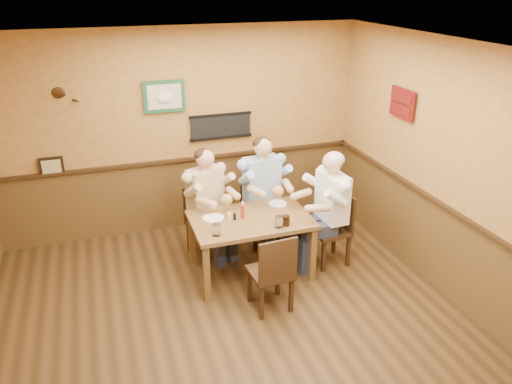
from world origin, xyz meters
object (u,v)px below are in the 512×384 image
diner_blue_polo (262,197)px  diner_white_elder (331,215)px  water_glass_mid (279,222)px  dining_table (251,225)px  chair_near_side (270,270)px  water_glass_left (216,230)px  chair_back_right (262,211)px  chair_back_left (206,221)px  salt_shaker (230,217)px  hot_sauce_bottle (243,211)px  chair_right_end (330,229)px  pepper_shaker (235,217)px  diner_tan_shirt (206,207)px  cola_tumbler (286,221)px

diner_blue_polo → diner_white_elder: bearing=-55.6°
water_glass_mid → dining_table: bearing=126.8°
chair_near_side → water_glass_left: chair_near_side is taller
chair_back_right → diner_blue_polo: diner_blue_polo is taller
chair_back_left → salt_shaker: (0.14, -0.65, 0.35)m
chair_near_side → hot_sauce_bottle: 0.85m
chair_back_left → chair_right_end: bearing=-51.2°
chair_back_right → water_glass_left: size_ratio=7.00×
pepper_shaker → chair_back_right: bearing=49.5°
chair_right_end → diner_tan_shirt: (-1.41, 0.74, 0.18)m
water_glass_left → salt_shaker: size_ratio=1.34×
cola_tumbler → pepper_shaker: size_ratio=1.47×
chair_back_right → diner_tan_shirt: (-0.76, -0.01, 0.17)m
chair_back_right → diner_blue_polo: 0.20m
chair_back_right → hot_sauce_bottle: chair_back_right is taller
diner_tan_shirt → pepper_shaker: (0.20, -0.65, 0.14)m
diner_tan_shirt → diner_white_elder: bearing=-51.2°
diner_tan_shirt → water_glass_mid: diner_tan_shirt is taller
diner_blue_polo → water_glass_left: size_ratio=10.00×
dining_table → cola_tumbler: 0.47m
hot_sauce_bottle → cola_tumbler: bearing=-38.4°
chair_back_right → salt_shaker: 0.96m
chair_back_left → diner_white_elder: size_ratio=0.68×
water_glass_left → cola_tumbler: water_glass_left is taller
chair_back_right → salt_shaker: chair_back_right is taller
chair_right_end → hot_sauce_bottle: size_ratio=4.97×
chair_back_left → water_glass_left: bearing=-119.3°
diner_white_elder → water_glass_left: diner_white_elder is taller
water_glass_left → diner_white_elder: bearing=7.8°
diner_white_elder → water_glass_left: (-1.50, -0.20, 0.15)m
water_glass_mid → pepper_shaker: (-0.43, 0.33, -0.03)m
hot_sauce_bottle → salt_shaker: 0.17m
chair_back_right → hot_sauce_bottle: size_ratio=5.06×
diner_white_elder → cola_tumbler: diner_white_elder is taller
dining_table → chair_right_end: 1.04m
dining_table → pepper_shaker: (-0.19, 0.02, 0.13)m
chair_back_right → diner_tan_shirt: 0.78m
dining_table → diner_blue_polo: (0.37, 0.68, 0.02)m
diner_white_elder → hot_sauce_bottle: (-1.10, 0.11, 0.18)m
chair_back_right → cola_tumbler: chair_back_right is taller
water_glass_left → salt_shaker: 0.38m
dining_table → chair_back_left: 0.80m
cola_tumbler → hot_sauce_bottle: bearing=141.6°
pepper_shaker → diner_blue_polo: bearing=49.5°
chair_near_side → diner_tan_shirt: diner_tan_shirt is taller
chair_back_right → salt_shaker: size_ratio=9.41×
diner_blue_polo → cola_tumbler: (-0.04, -0.97, 0.13)m
dining_table → chair_right_end: size_ratio=1.50×
water_glass_mid → pepper_shaker: bearing=141.9°
chair_near_side → diner_white_elder: diner_white_elder is taller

